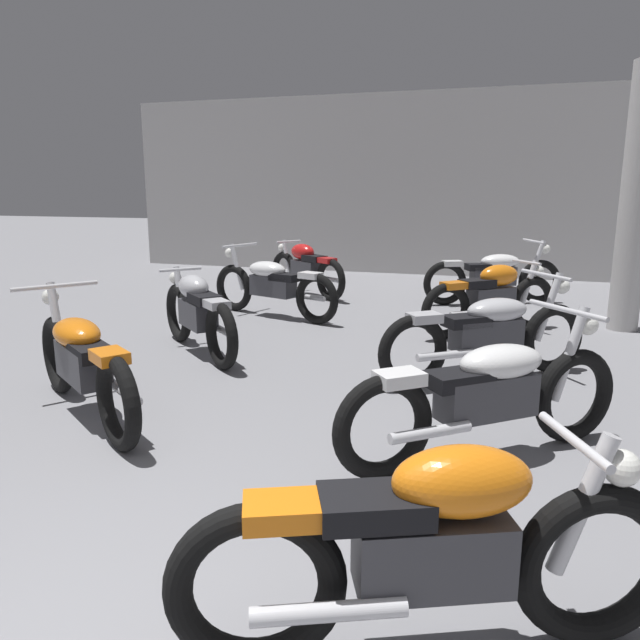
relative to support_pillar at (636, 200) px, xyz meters
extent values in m
cube|color=#BCBAB7|center=(-3.05, 4.28, 0.20)|extent=(12.96, 0.24, 3.60)
cylinder|color=#BCBAB7|center=(0.00, 0.00, 0.00)|extent=(0.36, 0.36, 3.20)
torus|color=black|center=(-5.09, -4.11, -1.27)|extent=(0.61, 0.48, 0.67)
torus|color=black|center=(-3.87, -4.97, -1.27)|extent=(0.61, 0.48, 0.67)
cylinder|color=silver|center=(-5.03, -4.15, -0.96)|extent=(0.26, 0.21, 0.66)
cube|color=#38383D|center=(-4.48, -4.54, -1.17)|extent=(0.68, 0.58, 0.28)
ellipsoid|color=orange|center=(-4.56, -4.48, -0.95)|extent=(0.67, 0.61, 0.22)
cube|color=black|center=(-4.30, -4.66, -1.03)|extent=(0.47, 0.43, 0.10)
cube|color=orange|center=(-3.95, -4.91, -0.97)|extent=(0.34, 0.32, 0.08)
cylinder|color=silver|center=(-4.98, -4.19, -0.65)|extent=(0.42, 0.58, 0.04)
sphere|color=white|center=(-5.14, -4.07, -0.77)|extent=(0.14, 0.14, 0.14)
cylinder|color=silver|center=(-4.00, -4.72, -1.29)|extent=(0.49, 0.37, 0.07)
torus|color=black|center=(-5.02, -2.20, -1.27)|extent=(0.58, 0.53, 0.67)
torus|color=black|center=(-4.05, -3.06, -1.27)|extent=(0.58, 0.53, 0.67)
cylinder|color=silver|center=(-4.96, -2.26, -1.01)|extent=(0.23, 0.21, 0.56)
cube|color=#38383D|center=(-4.54, -2.63, -1.17)|extent=(0.59, 0.56, 0.28)
ellipsoid|color=#B7B7BC|center=(-4.61, -2.57, -0.89)|extent=(0.58, 0.55, 0.26)
cube|color=black|center=(-4.37, -2.78, -0.97)|extent=(0.46, 0.44, 0.10)
cube|color=#B7B7BC|center=(-4.12, -3.00, -0.97)|extent=(0.34, 0.34, 0.08)
cylinder|color=silver|center=(-4.92, -2.30, -0.75)|extent=(0.34, 0.38, 0.04)
sphere|color=white|center=(-5.07, -2.16, -0.87)|extent=(0.14, 0.14, 0.14)
cylinder|color=silver|center=(-4.15, -2.80, -1.29)|extent=(0.46, 0.42, 0.07)
torus|color=black|center=(-5.19, -0.38, -1.27)|extent=(0.67, 0.32, 0.67)
torus|color=black|center=(-3.77, -0.88, -1.27)|extent=(0.67, 0.32, 0.67)
cylinder|color=silver|center=(-5.11, -0.41, -0.96)|extent=(0.28, 0.16, 0.66)
cube|color=#38383D|center=(-4.48, -0.63, -1.17)|extent=(0.70, 0.44, 0.28)
ellipsoid|color=white|center=(-4.57, -0.60, -0.95)|extent=(0.67, 0.50, 0.22)
cube|color=black|center=(-4.27, -0.70, -1.03)|extent=(0.46, 0.36, 0.10)
cube|color=white|center=(-3.86, -0.84, -0.97)|extent=(0.33, 0.28, 0.08)
cylinder|color=silver|center=(-5.05, -0.43, -0.65)|extent=(0.26, 0.65, 0.04)
sphere|color=white|center=(-5.24, -0.36, -0.77)|extent=(0.14, 0.14, 0.14)
cylinder|color=silver|center=(-3.96, -0.67, -1.29)|extent=(0.54, 0.25, 0.07)
torus|color=black|center=(-5.12, 1.51, -1.27)|extent=(0.61, 0.48, 0.67)
torus|color=black|center=(-4.06, 0.76, -1.27)|extent=(0.61, 0.48, 0.67)
cylinder|color=silver|center=(-5.06, 1.46, -1.01)|extent=(0.24, 0.20, 0.56)
cube|color=#38383D|center=(-4.59, 1.13, -1.17)|extent=(0.61, 0.53, 0.28)
ellipsoid|color=red|center=(-4.67, 1.19, -0.89)|extent=(0.59, 0.53, 0.26)
cube|color=black|center=(-4.41, 1.00, -0.97)|extent=(0.47, 0.43, 0.10)
cube|color=red|center=(-4.14, 0.81, -0.97)|extent=(0.34, 0.32, 0.08)
cylinder|color=silver|center=(-5.01, 1.42, -0.75)|extent=(0.31, 0.41, 0.04)
sphere|color=white|center=(-5.17, 1.54, -0.87)|extent=(0.14, 0.14, 0.14)
cylinder|color=silver|center=(-4.19, 1.01, -1.29)|extent=(0.49, 0.37, 0.07)
torus|color=black|center=(-1.02, -5.95, -1.27)|extent=(0.66, 0.37, 0.67)
torus|color=black|center=(-2.21, -6.47, -1.27)|extent=(0.66, 0.37, 0.67)
cylinder|color=silver|center=(-1.09, -5.98, -1.01)|extent=(0.25, 0.16, 0.56)
cube|color=#38383D|center=(-1.61, -6.21, -1.17)|extent=(0.62, 0.45, 0.28)
ellipsoid|color=orange|center=(-1.52, -6.17, -0.89)|extent=(0.59, 0.46, 0.26)
cube|color=black|center=(-1.81, -6.30, -0.97)|extent=(0.46, 0.38, 0.10)
cube|color=orange|center=(-2.12, -6.43, -0.97)|extent=(0.34, 0.29, 0.08)
cylinder|color=silver|center=(-1.14, -6.01, -0.75)|extent=(0.22, 0.45, 0.04)
sphere|color=white|center=(-0.96, -5.93, -0.87)|extent=(0.14, 0.14, 0.14)
cylinder|color=silver|center=(-1.93, -6.49, -1.29)|extent=(0.53, 0.28, 0.07)
torus|color=black|center=(-0.92, -3.90, -1.27)|extent=(0.59, 0.51, 0.67)
torus|color=black|center=(-2.07, -4.86, -1.27)|extent=(0.59, 0.51, 0.67)
cylinder|color=silver|center=(-0.98, -3.95, -0.96)|extent=(0.26, 0.23, 0.66)
cube|color=#38383D|center=(-1.49, -4.38, -1.17)|extent=(0.66, 0.61, 0.28)
ellipsoid|color=white|center=(-1.42, -4.32, -0.95)|extent=(0.67, 0.63, 0.22)
cube|color=black|center=(-1.66, -4.52, -1.03)|extent=(0.46, 0.44, 0.10)
cube|color=white|center=(-1.99, -4.80, -0.97)|extent=(0.34, 0.33, 0.08)
cylinder|color=silver|center=(-1.02, -3.99, -0.65)|extent=(0.46, 0.55, 0.04)
sphere|color=white|center=(-0.87, -3.86, -0.77)|extent=(0.14, 0.14, 0.14)
cylinder|color=silver|center=(-1.80, -4.80, -1.29)|extent=(0.47, 0.41, 0.07)
torus|color=black|center=(-0.96, -2.20, -1.27)|extent=(0.60, 0.49, 0.67)
torus|color=black|center=(-2.17, -3.09, -1.27)|extent=(0.60, 0.49, 0.67)
cylinder|color=silver|center=(-1.03, -2.24, -0.96)|extent=(0.26, 0.22, 0.66)
cube|color=#38383D|center=(-1.57, -2.64, -1.17)|extent=(0.67, 0.59, 0.28)
ellipsoid|color=#B7B7BC|center=(-1.49, -2.58, -0.95)|extent=(0.67, 0.61, 0.22)
cube|color=black|center=(-1.74, -2.77, -1.03)|extent=(0.46, 0.43, 0.10)
cube|color=#B7B7BC|center=(-2.09, -3.03, -0.97)|extent=(0.34, 0.33, 0.08)
cylinder|color=silver|center=(-1.08, -2.28, -0.65)|extent=(0.43, 0.57, 0.04)
sphere|color=white|center=(-0.92, -2.16, -0.77)|extent=(0.14, 0.14, 0.14)
cylinder|color=silver|center=(-1.89, -3.04, -1.29)|extent=(0.48, 0.38, 0.07)
torus|color=black|center=(-1.10, -0.33, -1.27)|extent=(0.58, 0.52, 0.67)
torus|color=black|center=(-2.08, -1.18, -1.27)|extent=(0.58, 0.52, 0.67)
cylinder|color=silver|center=(-1.16, -0.38, -1.01)|extent=(0.23, 0.21, 0.56)
cube|color=#38383D|center=(-1.59, -0.76, -1.17)|extent=(0.59, 0.56, 0.28)
ellipsoid|color=orange|center=(-1.52, -0.69, -0.89)|extent=(0.58, 0.55, 0.26)
cube|color=black|center=(-1.76, -0.90, -0.97)|extent=(0.46, 0.44, 0.10)
cube|color=orange|center=(-2.01, -1.12, -0.97)|extent=(0.34, 0.33, 0.08)
cylinder|color=silver|center=(-1.21, -0.42, -0.75)|extent=(0.34, 0.39, 0.04)
sphere|color=white|center=(-1.06, -0.29, -0.87)|extent=(0.14, 0.14, 0.14)
cylinder|color=silver|center=(-1.81, -1.12, -1.29)|extent=(0.46, 0.41, 0.07)
torus|color=black|center=(-0.95, 1.57, -1.27)|extent=(0.66, 0.37, 0.67)
torus|color=black|center=(-2.32, 0.96, -1.27)|extent=(0.66, 0.37, 0.67)
cylinder|color=silver|center=(-1.02, 1.54, -0.96)|extent=(0.28, 0.17, 0.66)
cube|color=#38383D|center=(-1.63, 1.27, -1.17)|extent=(0.70, 0.49, 0.28)
ellipsoid|color=white|center=(-1.54, 1.31, -0.95)|extent=(0.68, 0.54, 0.22)
cube|color=black|center=(-1.83, 1.18, -1.03)|extent=(0.46, 0.38, 0.10)
cube|color=white|center=(-2.23, 1.00, -0.97)|extent=(0.34, 0.30, 0.08)
cylinder|color=silver|center=(-1.08, 1.51, -0.65)|extent=(0.31, 0.64, 0.04)
sphere|color=white|center=(-0.89, 1.59, -0.77)|extent=(0.14, 0.14, 0.14)
cylinder|color=silver|center=(-2.04, 0.94, -1.29)|extent=(0.53, 0.29, 0.07)
camera|label=1|loc=(-1.41, -8.24, 0.15)|focal=33.93mm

